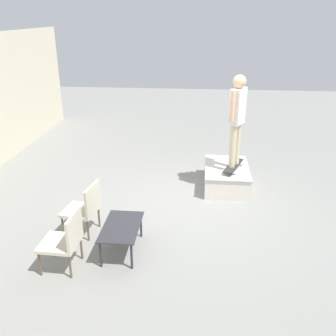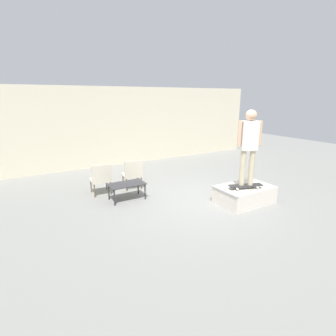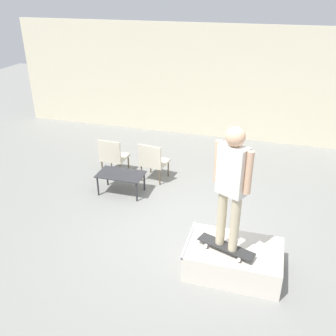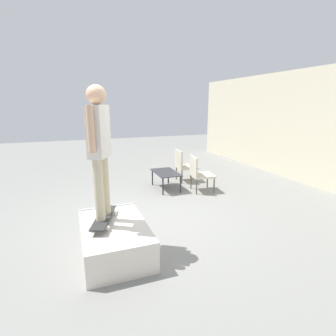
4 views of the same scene
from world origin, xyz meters
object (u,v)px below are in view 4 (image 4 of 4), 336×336
patio_chair_left (183,164)px  skateboard_on_ramp (104,217)px  person_skater (99,142)px  patio_chair_right (199,172)px  skate_ramp_box (115,239)px  coffee_table (166,174)px

patio_chair_left → skateboard_on_ramp: bearing=141.2°
skateboard_on_ramp → person_skater: bearing=-160.3°
skateboard_on_ramp → patio_chair_left: patio_chair_left is taller
skateboard_on_ramp → patio_chair_right: (-1.94, 2.52, -0.04)m
skate_ramp_box → patio_chair_right: (-2.05, 2.40, 0.26)m
skateboard_on_ramp → patio_chair_right: patio_chair_right is taller
skate_ramp_box → skateboard_on_ramp: 0.34m
person_skater → patio_chair_right: person_skater is taller
skate_ramp_box → patio_chair_left: patio_chair_left is taller
skate_ramp_box → coffee_table: skate_ramp_box is taller
skateboard_on_ramp → coffee_table: skateboard_on_ramp is taller
skate_ramp_box → coffee_table: bearing=145.8°
person_skater → coffee_table: (-2.39, 1.82, -1.22)m
coffee_table → skate_ramp_box: bearing=-34.2°
skate_ramp_box → coffee_table: 3.04m
coffee_table → patio_chair_right: size_ratio=1.07×
patio_chair_left → patio_chair_right: same height
skate_ramp_box → person_skater: bearing=-133.3°
patio_chair_left → coffee_table: bearing=126.8°
skateboard_on_ramp → coffee_table: (-2.39, 1.82, -0.13)m
skateboard_on_ramp → patio_chair_left: 3.82m
skate_ramp_box → person_skater: (-0.11, -0.12, 1.39)m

